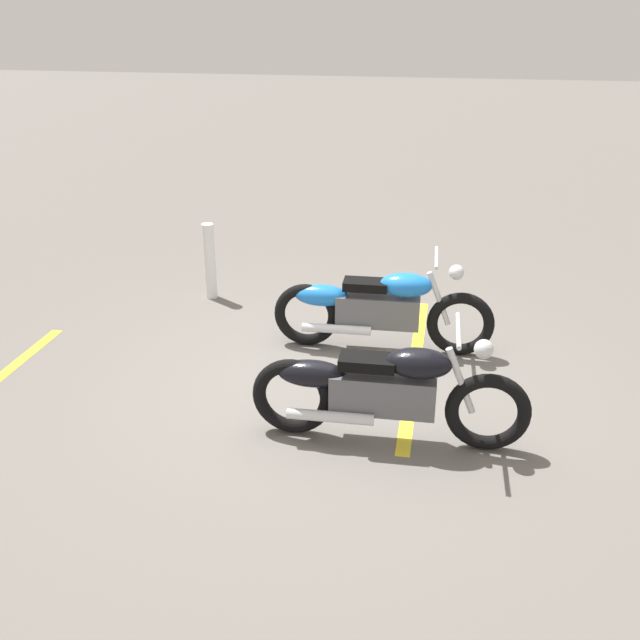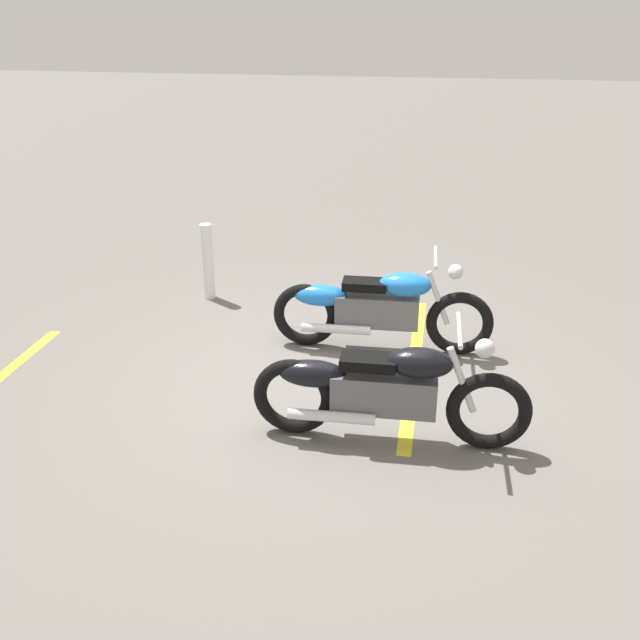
# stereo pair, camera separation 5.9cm
# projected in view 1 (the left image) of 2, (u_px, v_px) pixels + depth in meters

# --- Properties ---
(ground_plane) EXTENTS (60.00, 60.00, 0.00)m
(ground_plane) POSITION_uv_depth(u_px,v_px,m) (337.00, 385.00, 6.76)
(ground_plane) COLOR #66605B
(motorcycle_bright_foreground) EXTENTS (2.23, 0.62, 1.04)m
(motorcycle_bright_foreground) POSITION_uv_depth(u_px,v_px,m) (377.00, 308.00, 7.28)
(motorcycle_bright_foreground) COLOR black
(motorcycle_bright_foreground) RESTS_ON ground
(motorcycle_dark_foreground) EXTENTS (2.23, 0.62, 1.04)m
(motorcycle_dark_foreground) POSITION_uv_depth(u_px,v_px,m) (382.00, 390.00, 5.74)
(motorcycle_dark_foreground) COLOR black
(motorcycle_dark_foreground) RESTS_ON ground
(bollard_post) EXTENTS (0.14, 0.14, 0.92)m
(bollard_post) POSITION_uv_depth(u_px,v_px,m) (210.00, 261.00, 8.58)
(bollard_post) COLOR white
(bollard_post) RESTS_ON ground
(parking_stripe_near) EXTENTS (0.14, 3.20, 0.01)m
(parking_stripe_near) POSITION_uv_depth(u_px,v_px,m) (415.00, 365.00, 7.13)
(parking_stripe_near) COLOR yellow
(parking_stripe_near) RESTS_ON ground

